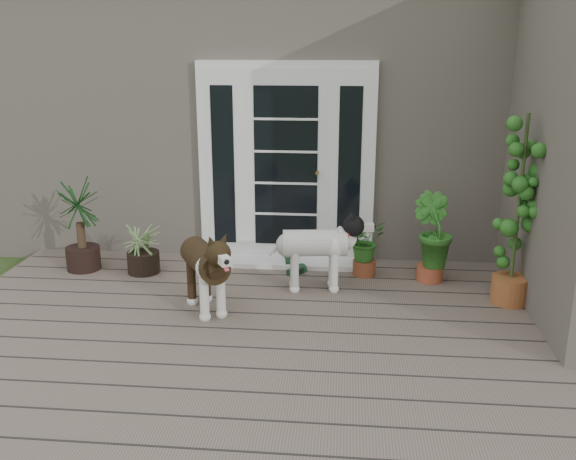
{
  "coord_description": "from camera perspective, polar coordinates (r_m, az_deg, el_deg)",
  "views": [
    {
      "loc": [
        0.45,
        -4.05,
        2.43
      ],
      "look_at": [
        -0.1,
        1.75,
        0.7
      ],
      "focal_mm": 39.13,
      "sensor_mm": 36.0,
      "label": 1
    }
  ],
  "objects": [
    {
      "name": "door_unit",
      "position": [
        6.8,
        -0.16,
        6.07
      ],
      "size": [
        1.9,
        0.14,
        2.15
      ],
      "primitive_type": "cube",
      "color": "white",
      "rests_on": "deck"
    },
    {
      "name": "clog_right",
      "position": [
        6.58,
        0.8,
        -3.67
      ],
      "size": [
        0.26,
        0.28,
        0.08
      ],
      "primitive_type": null,
      "rotation": [
        0.0,
        0.0,
        -0.68
      ],
      "color": "black",
      "rests_on": "deck"
    },
    {
      "name": "deck",
      "position": [
        5.06,
        -0.32,
        -11.38
      ],
      "size": [
        6.2,
        4.6,
        0.12
      ],
      "primitive_type": "cube",
      "color": "#6B5B4C",
      "rests_on": "ground"
    },
    {
      "name": "herb_b",
      "position": [
        6.46,
        12.89,
        -1.66
      ],
      "size": [
        0.64,
        0.64,
        0.68
      ],
      "primitive_type": "imported",
      "rotation": [
        0.0,
        0.0,
        2.45
      ],
      "color": "#1C5C1A",
      "rests_on": "deck"
    },
    {
      "name": "herb_a",
      "position": [
        6.53,
        6.99,
        -1.97
      ],
      "size": [
        0.55,
        0.55,
        0.5
      ],
      "primitive_type": "imported",
      "rotation": [
        0.0,
        0.0,
        0.58
      ],
      "color": "#154C19",
      "rests_on": "deck"
    },
    {
      "name": "clog_left",
      "position": [
        6.85,
        0.21,
        -2.72
      ],
      "size": [
        0.2,
        0.36,
        0.1
      ],
      "primitive_type": null,
      "rotation": [
        0.0,
        0.0,
        0.14
      ],
      "color": "#15361F",
      "rests_on": "deck"
    },
    {
      "name": "sapling",
      "position": [
        5.95,
        20.21,
        1.85
      ],
      "size": [
        0.64,
        0.64,
        1.81
      ],
      "primitive_type": null,
      "rotation": [
        0.0,
        0.0,
        -0.23
      ],
      "color": "#22621C",
      "rests_on": "deck"
    },
    {
      "name": "brindle_dog",
      "position": [
        5.63,
        -7.53,
        -3.97
      ],
      "size": [
        0.75,
        0.91,
        0.71
      ],
      "primitive_type": null,
      "rotation": [
        0.0,
        0.0,
        3.68
      ],
      "color": "#372614",
      "rests_on": "deck"
    },
    {
      "name": "spider_plant",
      "position": [
        6.71,
        -13.08,
        -1.36
      ],
      "size": [
        0.68,
        0.68,
        0.6
      ],
      "primitive_type": null,
      "rotation": [
        0.0,
        0.0,
        0.25
      ],
      "color": "#718D57",
      "rests_on": "deck"
    },
    {
      "name": "white_dog",
      "position": [
        6.07,
        2.45,
        -2.35
      ],
      "size": [
        0.87,
        0.45,
        0.69
      ],
      "primitive_type": null,
      "rotation": [
        0.0,
        0.0,
        -1.45
      ],
      "color": "white",
      "rests_on": "deck"
    },
    {
      "name": "door_step",
      "position": [
        6.87,
        -0.32,
        -2.88
      ],
      "size": [
        1.6,
        0.4,
        0.05
      ],
      "primitive_type": "cube",
      "color": "white",
      "rests_on": "deck"
    },
    {
      "name": "house_main",
      "position": [
        8.76,
        2.49,
        10.76
      ],
      "size": [
        7.4,
        4.0,
        3.1
      ],
      "primitive_type": "cube",
      "color": "#665E54",
      "rests_on": "ground"
    },
    {
      "name": "yucca",
      "position": [
        6.92,
        -18.35,
        0.41
      ],
      "size": [
        0.75,
        0.75,
        0.97
      ],
      "primitive_type": null,
      "rotation": [
        0.0,
        0.0,
        -0.11
      ],
      "color": "black",
      "rests_on": "deck"
    },
    {
      "name": "herb_c",
      "position": [
        7.03,
        20.84,
        -1.65
      ],
      "size": [
        0.43,
        0.43,
        0.49
      ],
      "primitive_type": "imported",
      "rotation": [
        0.0,
        0.0,
        4.15
      ],
      "color": "#17521D",
      "rests_on": "deck"
    }
  ]
}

